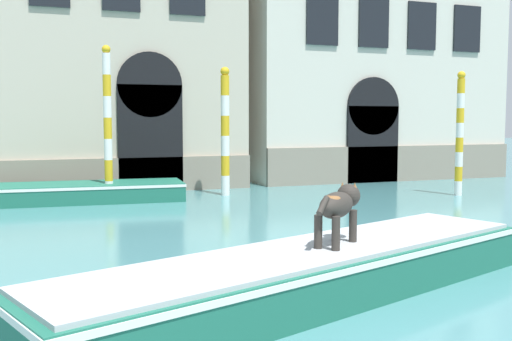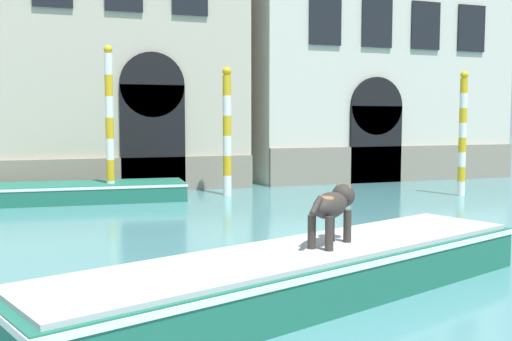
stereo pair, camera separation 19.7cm
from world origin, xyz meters
The scene contains 7 objects.
palazzo_right centered at (12.28, 22.99, 6.73)m, with size 10.84×6.13×13.49m.
boat_foreground centered at (2.48, 7.17, 0.38)m, with size 8.09×4.27×0.71m.
dog_on_deck centered at (2.97, 7.30, 1.26)m, with size 1.03×0.91×0.84m.
boat_moored_near_palazzo centered at (0.31, 18.30, 0.29)m, with size 6.03×2.35×0.55m.
mooring_pole_0 centered at (1.03, 17.95, 2.32)m, with size 0.25×0.25×4.60m.
mooring_pole_1 centered at (11.74, 15.56, 2.00)m, with size 0.25×0.25×3.96m.
mooring_pole_2 centered at (4.72, 18.21, 2.07)m, with size 0.29×0.29×4.10m.
Camera 1 is at (-1.01, -0.09, 2.48)m, focal length 42.00 mm.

